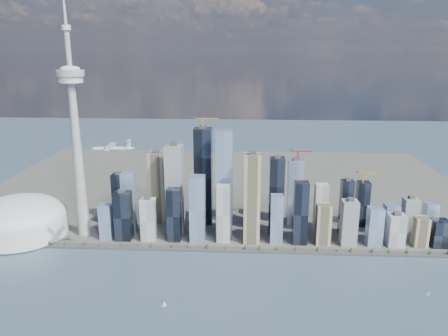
# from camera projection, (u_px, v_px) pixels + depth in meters

# --- Properties ---
(ground) EXTENTS (4000.00, 4000.00, 0.00)m
(ground) POSITION_uv_depth(u_px,v_px,m) (205.00, 323.00, 660.97)
(ground) COLOR #364A5F
(ground) RESTS_ON ground
(seawall) EXTENTS (1100.00, 22.00, 4.00)m
(seawall) POSITION_uv_depth(u_px,v_px,m) (216.00, 249.00, 901.31)
(seawall) COLOR #383838
(seawall) RESTS_ON ground
(land) EXTENTS (1400.00, 900.00, 3.00)m
(land) POSITION_uv_depth(u_px,v_px,m) (227.00, 185.00, 1335.01)
(land) COLOR #4C4C47
(land) RESTS_ON ground
(shoreline_trees) EXTENTS (960.53, 7.20, 8.80)m
(shoreline_trees) POSITION_uv_depth(u_px,v_px,m) (216.00, 246.00, 899.53)
(shoreline_trees) COLOR #3F2D1E
(shoreline_trees) RESTS_ON seawall
(skyscraper_cluster) EXTENTS (736.00, 142.00, 252.62)m
(skyscraper_cluster) POSITION_uv_depth(u_px,v_px,m) (246.00, 201.00, 961.74)
(skyscraper_cluster) COLOR black
(skyscraper_cluster) RESTS_ON land
(needle_tower) EXTENTS (56.00, 56.00, 550.50)m
(needle_tower) POSITION_uv_depth(u_px,v_px,m) (75.00, 131.00, 913.91)
(needle_tower) COLOR gray
(needle_tower) RESTS_ON land
(dome_stadium) EXTENTS (200.00, 200.00, 86.00)m
(dome_stadium) POSITION_uv_depth(u_px,v_px,m) (20.00, 219.00, 963.33)
(dome_stadium) COLOR silver
(dome_stadium) RESTS_ON land
(airplane) EXTENTS (75.94, 67.32, 18.51)m
(airplane) POSITION_uv_depth(u_px,v_px,m) (113.00, 148.00, 758.62)
(airplane) COLOR silver
(airplane) RESTS_ON ground
(sailboat_west) EXTENTS (7.39, 4.29, 10.47)m
(sailboat_west) POSITION_uv_depth(u_px,v_px,m) (164.00, 304.00, 704.51)
(sailboat_west) COLOR silver
(sailboat_west) RESTS_ON ground
(sailboat_east) EXTENTS (6.16, 3.25, 8.61)m
(sailboat_east) POSITION_uv_depth(u_px,v_px,m) (428.00, 294.00, 735.75)
(sailboat_east) COLOR silver
(sailboat_east) RESTS_ON ground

